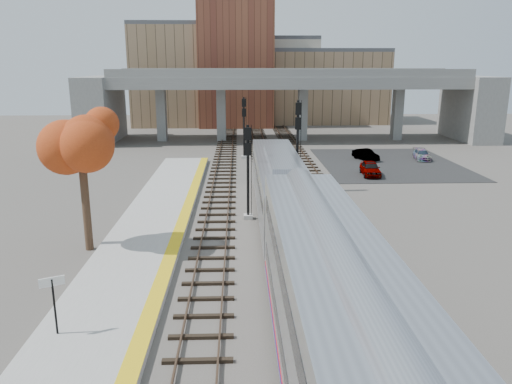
# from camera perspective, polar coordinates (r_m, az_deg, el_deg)

# --- Properties ---
(ground) EXTENTS (160.00, 160.00, 0.00)m
(ground) POSITION_cam_1_polar(r_m,az_deg,el_deg) (24.98, 2.09, -9.52)
(ground) COLOR #47423D
(ground) RESTS_ON ground
(platform) EXTENTS (4.50, 60.00, 0.35)m
(platform) POSITION_cam_1_polar(r_m,az_deg,el_deg) (25.47, -14.62, -9.10)
(platform) COLOR #9E9E99
(platform) RESTS_ON ground
(yellow_strip) EXTENTS (0.70, 60.00, 0.01)m
(yellow_strip) POSITION_cam_1_polar(r_m,az_deg,el_deg) (25.05, -10.35, -8.81)
(yellow_strip) COLOR yellow
(yellow_strip) RESTS_ON platform
(tracks) EXTENTS (10.70, 95.00, 0.25)m
(tracks) POSITION_cam_1_polar(r_m,az_deg,el_deg) (36.77, 2.17, -1.44)
(tracks) COLOR black
(tracks) RESTS_ON ground
(overpass) EXTENTS (54.00, 12.00, 9.50)m
(overpass) POSITION_cam_1_polar(r_m,az_deg,el_deg) (68.22, 3.62, 10.80)
(overpass) COLOR slate
(overpass) RESTS_ON ground
(buildings_far) EXTENTS (43.00, 21.00, 20.60)m
(buildings_far) POSITION_cam_1_polar(r_m,az_deg,el_deg) (89.41, -0.13, 13.02)
(buildings_far) COLOR #967657
(buildings_far) RESTS_ON ground
(parking_lot) EXTENTS (14.00, 18.00, 0.04)m
(parking_lot) POSITION_cam_1_polar(r_m,az_deg,el_deg) (54.09, 14.91, 3.19)
(parking_lot) COLOR black
(parking_lot) RESTS_ON ground
(locomotive) EXTENTS (3.02, 19.05, 4.10)m
(locomotive) POSITION_cam_1_polar(r_m,az_deg,el_deg) (33.31, 2.69, 0.78)
(locomotive) COLOR #A8AAB2
(locomotive) RESTS_ON ground
(signal_mast_near) EXTENTS (0.60, 0.64, 6.33)m
(signal_mast_near) POSITION_cam_1_polar(r_m,az_deg,el_deg) (32.82, -0.92, 1.88)
(signal_mast_near) COLOR #9E9E99
(signal_mast_near) RESTS_ON ground
(signal_mast_mid) EXTENTS (0.60, 0.64, 7.37)m
(signal_mast_mid) POSITION_cam_1_polar(r_m,az_deg,el_deg) (40.10, 4.76, 5.19)
(signal_mast_mid) COLOR #9E9E99
(signal_mast_mid) RESTS_ON ground
(signal_mast_far) EXTENTS (0.60, 0.64, 6.66)m
(signal_mast_far) POSITION_cam_1_polar(r_m,az_deg,el_deg) (54.56, -1.39, 7.18)
(signal_mast_far) COLOR #9E9E99
(signal_mast_far) RESTS_ON ground
(station_sign) EXTENTS (0.84, 0.42, 2.27)m
(station_sign) POSITION_cam_1_polar(r_m,az_deg,el_deg) (20.08, -22.17, -10.70)
(station_sign) COLOR black
(station_sign) RESTS_ON platform
(tree) EXTENTS (3.60, 3.60, 8.62)m
(tree) POSITION_cam_1_polar(r_m,az_deg,el_deg) (28.27, -19.49, 6.01)
(tree) COLOR #382619
(tree) RESTS_ON ground
(car_a) EXTENTS (1.88, 4.03, 1.34)m
(car_a) POSITION_cam_1_polar(r_m,az_deg,el_deg) (47.56, 12.92, 2.65)
(car_a) COLOR #99999E
(car_a) RESTS_ON parking_lot
(car_b) EXTENTS (2.43, 3.77, 1.17)m
(car_b) POSITION_cam_1_polar(r_m,az_deg,el_deg) (55.19, 12.43, 4.19)
(car_b) COLOR #99999E
(car_b) RESTS_ON parking_lot
(car_c) EXTENTS (2.01, 3.82, 1.06)m
(car_c) POSITION_cam_1_polar(r_m,az_deg,el_deg) (57.09, 18.42, 4.07)
(car_c) COLOR #99999E
(car_c) RESTS_ON parking_lot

